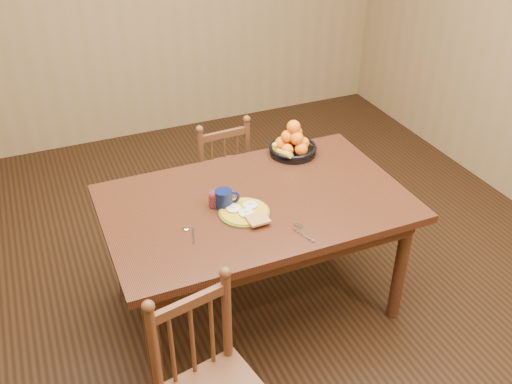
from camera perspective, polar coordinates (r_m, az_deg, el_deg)
name	(u,v)px	position (r m, az deg, el deg)	size (l,w,h in m)	color
room	(256,95)	(2.74, 0.00, 9.71)	(4.52, 5.02, 2.72)	black
dining_table	(256,213)	(3.07, 0.00, -2.11)	(1.60, 1.00, 0.75)	black
chair_far	(218,175)	(3.88, -3.84, 1.67)	(0.41, 0.39, 0.86)	#442814
breakfast_plate	(245,212)	(2.91, -1.10, -2.02)	(0.26, 0.29, 0.04)	#59601E
fork	(302,232)	(2.80, 4.62, -3.98)	(0.06, 0.18, 0.00)	silver
spoon	(188,231)	(2.82, -6.78, -3.86)	(0.05, 0.16, 0.01)	silver
coffee_mug	(225,199)	(2.95, -3.16, -0.67)	(0.13, 0.09, 0.10)	#091236
juice_glass	(214,199)	(2.96, -4.19, -0.75)	(0.06, 0.06, 0.09)	silver
fruit_bowl	(293,144)	(3.44, 3.68, 4.80)	(0.29, 0.29, 0.22)	black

